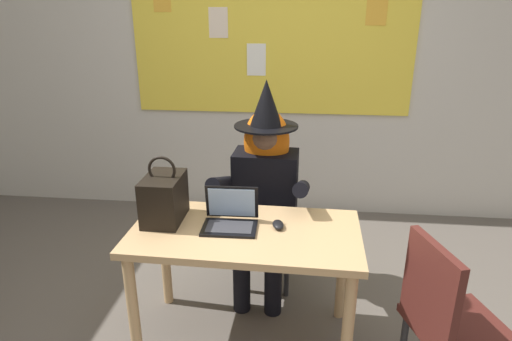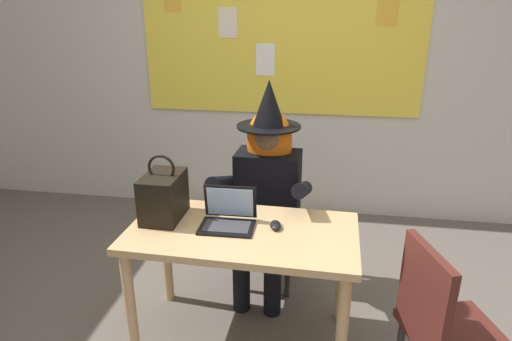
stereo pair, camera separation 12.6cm
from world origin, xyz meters
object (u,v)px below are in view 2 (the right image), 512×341
Objects in this scene: chair_extra_corner at (442,324)px; chair_at_desk at (270,212)px; handbag at (164,196)px; person_costumed at (267,181)px; computer_mouse at (276,225)px; laptop at (228,217)px; desk_main at (242,246)px.

chair_at_desk is at bearing 114.64° from chair_extra_corner.
handbag is 0.43× the size of chair_extra_corner.
chair_at_desk is at bearing 49.34° from handbag.
person_costumed is at bearing -0.22° from chair_at_desk.
chair_at_desk is at bearing 179.22° from person_costumed.
person_costumed is 0.71m from handbag.
computer_mouse is at bearing 15.63° from person_costumed.
chair_extra_corner is at bearing 45.06° from chair_at_desk.
chair_at_desk is 8.49× the size of computer_mouse.
laptop is (-0.15, -0.64, 0.27)m from chair_at_desk.
laptop is at bearing -12.65° from person_costumed.
person_costumed is 13.69× the size of computer_mouse.
laptop reaches higher than chair_at_desk.
chair_at_desk is 0.62× the size of person_costumed.
desk_main is 0.22m from computer_mouse.
handbag reaches higher than laptop.
computer_mouse is 0.65m from handbag.
chair_extra_corner is (1.44, -0.41, -0.35)m from handbag.
chair_at_desk is at bearing 88.84° from computer_mouse.
person_costumed reaches higher than handbag.
desk_main is at bearing -2.40° from chair_at_desk.
desk_main is 1.42× the size of chair_at_desk.
person_costumed is 1.32m from chair_extra_corner.
computer_mouse is (0.12, -0.52, -0.05)m from person_costumed.
person_costumed reaches higher than computer_mouse.
handbag is (-0.46, 0.08, 0.24)m from desk_main.
chair_at_desk is 0.88m from handbag.
handbag reaches higher than computer_mouse.
laptop is at bearing 143.05° from chair_extra_corner.
laptop reaches higher than chair_extra_corner.
handbag reaches higher than desk_main.
laptop is 1.16m from chair_extra_corner.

